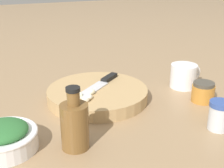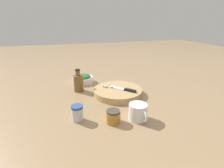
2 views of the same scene
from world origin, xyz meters
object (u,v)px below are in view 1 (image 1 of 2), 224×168
chef_knife (101,84)px  garlic_cloves (86,96)px  coffee_mug (184,76)px  oil_bottle (75,124)px  herb_bowl (4,137)px  honey_jar (203,92)px  cutting_board (98,94)px  spice_jar (219,115)px

chef_knife → garlic_cloves: 0.11m
coffee_mug → oil_bottle: 0.49m
herb_bowl → honey_jar: herb_bowl is taller
cutting_board → coffee_mug: bearing=179.3°
honey_jar → oil_bottle: 0.44m
chef_knife → garlic_cloves: bearing=97.5°
cutting_board → chef_knife: size_ratio=1.74×
cutting_board → chef_knife: 0.04m
coffee_mug → honey_jar: size_ratio=1.72×
spice_jar → coffee_mug: (-0.08, -0.27, 0.00)m
spice_jar → garlic_cloves: bearing=-38.8°
coffee_mug → honey_jar: bearing=84.8°
cutting_board → spice_jar: size_ratio=4.03×
spice_jar → oil_bottle: oil_bottle is taller
spice_jar → coffee_mug: coffee_mug is taller
chef_knife → herb_bowl: bearing=83.5°
coffee_mug → oil_bottle: (0.44, 0.22, 0.02)m
spice_jar → coffee_mug: size_ratio=0.64×
chef_knife → spice_jar: (-0.21, 0.30, -0.00)m
oil_bottle → honey_jar: bearing=-166.2°
herb_bowl → oil_bottle: oil_bottle is taller
herb_bowl → oil_bottle: 0.16m
honey_jar → oil_bottle: (0.43, 0.10, 0.03)m
garlic_cloves → honey_jar: honey_jar is taller
cutting_board → coffee_mug: (-0.31, 0.00, 0.02)m
honey_jar → coffee_mug: bearing=-95.2°
herb_bowl → cutting_board: bearing=-147.9°
chef_knife → oil_bottle: bearing=108.9°
herb_bowl → spice_jar: size_ratio=2.03×
herb_bowl → oil_bottle: size_ratio=1.04×
garlic_cloves → chef_knife: bearing=-132.3°
coffee_mug → honey_jar: (0.01, 0.12, -0.01)m
garlic_cloves → spice_jar: bearing=141.2°
honey_jar → garlic_cloves: bearing=-11.4°
cutting_board → herb_bowl: (0.28, 0.18, 0.01)m
chef_knife → oil_bottle: 0.30m
honey_jar → herb_bowl: bearing=5.4°
cutting_board → oil_bottle: bearing=60.2°
chef_knife → spice_jar: size_ratio=2.31×
chef_knife → herb_bowl: 0.36m
spice_jar → honey_jar: (-0.07, -0.15, -0.01)m
chef_knife → coffee_mug: 0.29m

